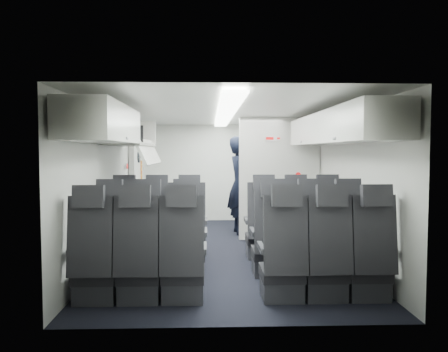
{
  "coord_description": "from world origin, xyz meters",
  "views": [
    {
      "loc": [
        -0.25,
        -6.78,
        1.56
      ],
      "look_at": [
        0.0,
        0.4,
        1.15
      ],
      "focal_mm": 35.0,
      "sensor_mm": 36.0,
      "label": 1
    }
  ],
  "objects": [
    {
      "name": "bulkhead_partition",
      "position": [
        0.98,
        0.8,
        1.08
      ],
      "size": [
        1.4,
        0.15,
        2.13
      ],
      "color": "silver",
      "rests_on": "cabin_shell"
    },
    {
      "name": "overhead_bin_right_rear",
      "position": [
        1.4,
        -2.0,
        1.86
      ],
      "size": [
        0.53,
        1.8,
        0.4
      ],
      "color": "white",
      "rests_on": "cabin_shell"
    },
    {
      "name": "overhead_bin_right_front",
      "position": [
        1.4,
        -0.25,
        1.86
      ],
      "size": [
        0.53,
        1.7,
        0.4
      ],
      "color": "white",
      "rests_on": "cabin_shell"
    },
    {
      "name": "carry_on_bag",
      "position": [
        -1.4,
        -0.54,
        1.8
      ],
      "size": [
        0.46,
        0.38,
        0.24
      ],
      "primitive_type": "cube",
      "rotation": [
        0.0,
        0.0,
        0.28
      ],
      "color": "black",
      "rests_on": "overhead_bin_left_front_open"
    },
    {
      "name": "seat_row_rear",
      "position": [
        -0.0,
        -2.33,
        0.4
      ],
      "size": [
        3.33,
        0.56,
        1.24
      ],
      "color": "black",
      "rests_on": "cabin_shell"
    },
    {
      "name": "papers",
      "position": [
        0.52,
        1.38,
        1.07
      ],
      "size": [
        0.19,
        0.07,
        0.13
      ],
      "primitive_type": "cube",
      "rotation": [
        0.0,
        0.0,
        0.28
      ],
      "color": "white",
      "rests_on": "flight_attendant"
    },
    {
      "name": "overhead_bin_left_rear",
      "position": [
        -1.4,
        -2.0,
        1.86
      ],
      "size": [
        0.53,
        1.8,
        0.4
      ],
      "color": "white",
      "rests_on": "cabin_shell"
    },
    {
      "name": "overhead_bin_left_front_open",
      "position": [
        -1.44,
        -0.25,
        1.74
      ],
      "size": [
        0.64,
        1.7,
        0.72
      ],
      "color": "#9E9E93",
      "rests_on": "cabin_shell"
    },
    {
      "name": "boarding_door",
      "position": [
        -1.64,
        1.55,
        0.95
      ],
      "size": [
        0.12,
        1.27,
        1.86
      ],
      "color": "silver",
      "rests_on": "cabin_shell"
    },
    {
      "name": "seat_row_front",
      "position": [
        -0.0,
        -0.53,
        0.4
      ],
      "size": [
        3.33,
        0.56,
        1.24
      ],
      "color": "black",
      "rests_on": "cabin_shell"
    },
    {
      "name": "galley_unit",
      "position": [
        0.95,
        2.72,
        0.95
      ],
      "size": [
        0.85,
        0.52,
        1.9
      ],
      "color": "#939399",
      "rests_on": "cabin_shell"
    },
    {
      "name": "seat_row_mid",
      "position": [
        -0.0,
        -1.43,
        0.4
      ],
      "size": [
        3.33,
        0.56,
        1.24
      ],
      "color": "black",
      "rests_on": "cabin_shell"
    },
    {
      "name": "cabin_shell",
      "position": [
        0.0,
        0.0,
        1.12
      ],
      "size": [
        3.41,
        6.01,
        2.16
      ],
      "color": "black",
      "rests_on": "ground"
    },
    {
      "name": "flight_attendant",
      "position": [
        0.33,
        1.43,
        0.92
      ],
      "size": [
        0.55,
        0.73,
        1.84
      ],
      "primitive_type": "imported",
      "rotation": [
        0.0,
        0.0,
        1.74
      ],
      "color": "black",
      "rests_on": "ground"
    }
  ]
}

